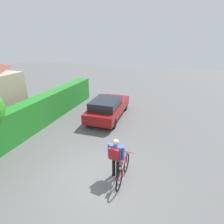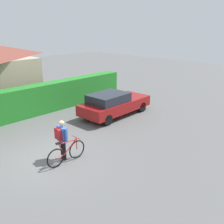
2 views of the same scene
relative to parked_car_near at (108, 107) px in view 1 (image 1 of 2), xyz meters
name	(u,v)px [view 1 (image 1 of 2)]	position (x,y,z in m)	size (l,w,h in m)	color
ground_plane	(99,180)	(-5.62, -1.64, -0.73)	(60.00, 60.00, 0.00)	#595959
parked_car_near	(108,107)	(0.00, 0.00, 0.00)	(4.56, 1.96, 1.40)	maroon
bicycle	(123,170)	(-5.27, -2.49, -0.32)	(1.78, 0.50, 0.98)	black
person_rider	(116,155)	(-5.23, -2.18, 0.27)	(0.39, 0.66, 1.65)	black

